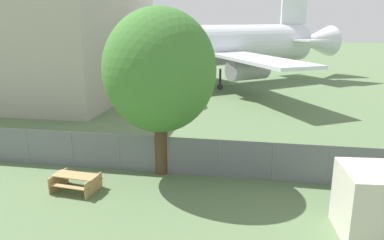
{
  "coord_description": "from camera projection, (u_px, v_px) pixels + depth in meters",
  "views": [
    {
      "loc": [
        1.66,
        -6.61,
        7.53
      ],
      "look_at": [
        -1.86,
        13.28,
        2.0
      ],
      "focal_mm": 35.0,
      "sensor_mm": 36.0,
      "label": 1
    }
  ],
  "objects": [
    {
      "name": "hangar_building",
      "position": [
        11.0,
        41.0,
        37.64
      ],
      "size": [
        24.55,
        18.8,
        12.22
      ],
      "color": "#ADA899",
      "rests_on": "ground"
    },
    {
      "name": "perimeter_fence",
      "position": [
        219.0,
        159.0,
        18.06
      ],
      "size": [
        56.07,
        0.07,
        1.92
      ],
      "color": "slate",
      "rests_on": "ground"
    },
    {
      "name": "airplane",
      "position": [
        199.0,
        47.0,
        41.34
      ],
      "size": [
        34.33,
        28.71,
        13.56
      ],
      "rotation": [
        0.0,
        0.0,
        -2.47
      ],
      "color": "white",
      "rests_on": "ground"
    },
    {
      "name": "picnic_bench_near_cabin",
      "position": [
        76.0,
        181.0,
        16.75
      ],
      "size": [
        2.14,
        1.61,
        0.76
      ],
      "rotation": [
        0.0,
        0.0,
        -0.11
      ],
      "color": "tan",
      "rests_on": "ground"
    },
    {
      "name": "tree_near_hangar",
      "position": [
        160.0,
        71.0,
        17.48
      ],
      "size": [
        5.32,
        5.32,
        8.08
      ],
      "color": "#4C3823",
      "rests_on": "ground"
    }
  ]
}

